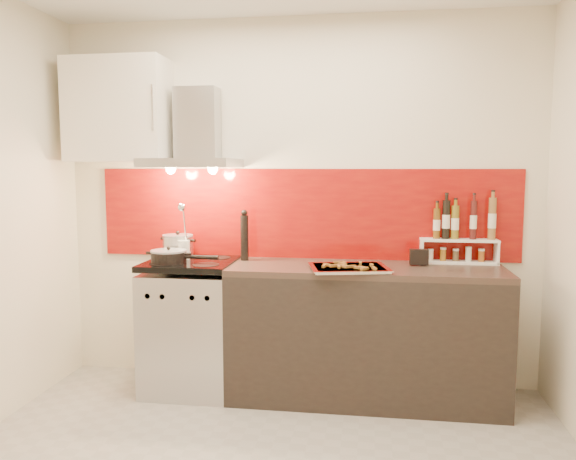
% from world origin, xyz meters
% --- Properties ---
extents(back_wall, '(3.40, 0.02, 2.60)m').
position_xyz_m(back_wall, '(0.00, 1.40, 1.30)').
color(back_wall, silver).
rests_on(back_wall, ground).
extents(backsplash, '(3.00, 0.02, 0.64)m').
position_xyz_m(backsplash, '(0.05, 1.39, 1.22)').
color(backsplash, maroon).
rests_on(backsplash, back_wall).
extents(range_stove, '(0.60, 0.60, 0.91)m').
position_xyz_m(range_stove, '(-0.70, 1.10, 0.44)').
color(range_stove, '#B7B7BA').
rests_on(range_stove, ground).
extents(counter, '(1.80, 0.60, 0.90)m').
position_xyz_m(counter, '(0.50, 1.10, 0.45)').
color(counter, black).
rests_on(counter, ground).
extents(range_hood, '(0.62, 0.50, 0.61)m').
position_xyz_m(range_hood, '(-0.70, 1.24, 1.74)').
color(range_hood, '#B7B7BA').
rests_on(range_hood, back_wall).
extents(upper_cabinet, '(0.70, 0.35, 0.72)m').
position_xyz_m(upper_cabinet, '(-1.25, 1.22, 1.95)').
color(upper_cabinet, white).
rests_on(upper_cabinet, back_wall).
extents(stock_pot, '(0.22, 0.22, 0.19)m').
position_xyz_m(stock_pot, '(-0.84, 1.24, 0.99)').
color(stock_pot, '#B7B7BA').
rests_on(stock_pot, range_stove).
extents(saute_pan, '(0.47, 0.24, 0.11)m').
position_xyz_m(saute_pan, '(-0.81, 0.99, 0.95)').
color(saute_pan, black).
rests_on(saute_pan, range_stove).
extents(utensil_jar, '(0.09, 0.13, 0.41)m').
position_xyz_m(utensil_jar, '(-0.76, 1.14, 1.02)').
color(utensil_jar, silver).
rests_on(utensil_jar, range_stove).
extents(pepper_mill, '(0.06, 0.06, 0.36)m').
position_xyz_m(pepper_mill, '(-0.35, 1.23, 1.07)').
color(pepper_mill, black).
rests_on(pepper_mill, counter).
extents(step_shelf, '(0.51, 0.14, 0.45)m').
position_xyz_m(step_shelf, '(1.13, 1.32, 1.08)').
color(step_shelf, white).
rests_on(step_shelf, counter).
extents(caddy_box, '(0.12, 0.06, 0.10)m').
position_xyz_m(caddy_box, '(0.85, 1.17, 0.96)').
color(caddy_box, black).
rests_on(caddy_box, counter).
extents(baking_tray, '(0.55, 0.47, 0.03)m').
position_xyz_m(baking_tray, '(0.39, 0.95, 0.92)').
color(baking_tray, silver).
rests_on(baking_tray, counter).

